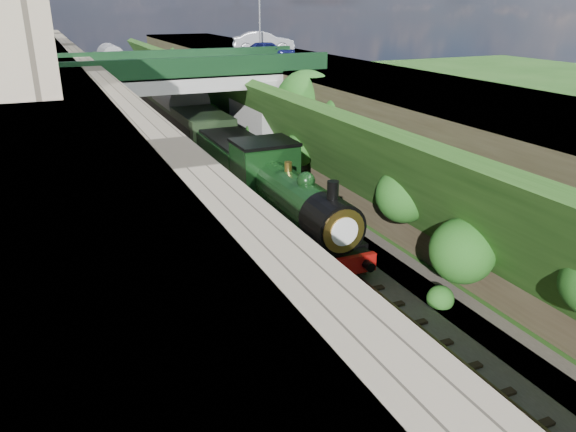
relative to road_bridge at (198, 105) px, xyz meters
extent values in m
plane|color=#1E4714|center=(-0.94, -24.00, -4.08)|extent=(160.00, 160.00, 0.00)
cube|color=#473F38|center=(-0.94, -4.00, -3.98)|extent=(10.00, 90.00, 0.20)
cube|color=#756B56|center=(-6.44, -4.00, -0.58)|extent=(1.00, 90.00, 7.00)
cube|color=#262628|center=(-9.94, -4.00, -0.58)|extent=(6.00, 90.00, 7.00)
cube|color=#262628|center=(8.56, -4.00, -0.95)|extent=(8.00, 90.00, 6.25)
cube|color=#1E4714|center=(4.06, -4.00, -1.38)|extent=(4.02, 90.00, 6.36)
sphere|color=#194C14|center=(3.54, -21.11, -2.02)|extent=(2.34, 2.34, 2.34)
sphere|color=#194C14|center=(4.73, -18.11, -0.08)|extent=(2.23, 2.23, 2.23)
sphere|color=#194C14|center=(3.96, -16.89, -1.33)|extent=(2.36, 2.36, 2.36)
sphere|color=#194C14|center=(5.13, -12.68, 0.57)|extent=(1.22, 1.22, 1.22)
sphere|color=#194C14|center=(5.20, -9.21, 0.69)|extent=(1.83, 1.83, 1.83)
sphere|color=#194C14|center=(3.73, -7.05, -1.71)|extent=(1.89, 1.89, 1.89)
sphere|color=#194C14|center=(3.07, -3.58, -2.78)|extent=(1.26, 1.26, 1.26)
sphere|color=#194C14|center=(3.65, -0.53, -1.83)|extent=(1.37, 1.37, 1.37)
sphere|color=#194C14|center=(3.34, 2.51, -2.35)|extent=(1.27, 1.27, 1.27)
sphere|color=#194C14|center=(4.46, 4.77, -0.51)|extent=(2.21, 2.21, 2.21)
sphere|color=#194C14|center=(3.17, 8.93, -2.62)|extent=(2.17, 2.17, 2.17)
sphere|color=#194C14|center=(2.99, 11.28, -2.90)|extent=(2.13, 2.13, 2.13)
sphere|color=#194C14|center=(4.50, 14.75, -0.45)|extent=(1.82, 1.82, 1.82)
sphere|color=#194C14|center=(3.54, 17.41, -2.01)|extent=(2.01, 2.01, 2.01)
sphere|color=#194C14|center=(3.73, 19.33, -1.71)|extent=(1.96, 1.96, 1.96)
sphere|color=#194C14|center=(2.66, 23.20, -3.45)|extent=(2.33, 2.33, 2.33)
sphere|color=#194C14|center=(5.12, 26.39, 0.55)|extent=(2.37, 2.37, 2.37)
sphere|color=#194C14|center=(4.00, 29.66, -1.27)|extent=(1.98, 1.98, 1.98)
cube|color=black|center=(-2.94, -4.00, -3.84)|extent=(2.50, 90.00, 0.07)
cube|color=brown|center=(-3.66, -4.00, -3.75)|extent=(0.08, 90.00, 0.14)
cube|color=brown|center=(-2.23, -4.00, -3.75)|extent=(0.08, 90.00, 0.14)
cube|color=black|center=(0.26, -4.00, -3.84)|extent=(2.50, 90.00, 0.07)
cube|color=brown|center=(-0.46, -4.00, -3.75)|extent=(0.08, 90.00, 0.14)
cube|color=brown|center=(0.97, -4.00, -3.75)|extent=(0.08, 90.00, 0.14)
cube|color=gray|center=(-0.44, 0.00, 1.62)|extent=(16.00, 6.00, 0.90)
cube|color=#123318|center=(-0.44, -2.85, 2.57)|extent=(16.00, 0.30, 1.20)
cube|color=#123318|center=(-0.44, 2.85, 2.57)|extent=(16.00, 0.30, 1.20)
cube|color=gray|center=(-6.44, 0.00, -1.23)|extent=(1.40, 6.40, 5.70)
cube|color=gray|center=(4.26, 0.00, -1.23)|extent=(2.40, 6.40, 5.70)
cylinder|color=black|center=(4.86, -5.71, -1.88)|extent=(0.30, 0.30, 4.40)
sphere|color=#194C14|center=(4.86, -5.71, 0.72)|extent=(3.60, 3.60, 3.60)
sphere|color=#194C14|center=(5.36, -4.91, 0.12)|extent=(2.40, 2.40, 2.40)
cylinder|color=gray|center=(7.54, 8.52, 5.17)|extent=(0.14, 0.14, 6.00)
imported|color=#121652|center=(6.26, 3.52, 2.84)|extent=(4.17, 2.59, 1.33)
imported|color=#A0A1A4|center=(8.48, 10.24, 3.00)|extent=(5.29, 2.91, 1.65)
cube|color=black|center=(0.26, -14.48, -3.58)|extent=(2.40, 8.40, 0.60)
cube|color=black|center=(0.26, -13.48, -3.03)|extent=(2.70, 10.00, 0.35)
cube|color=maroon|center=(0.26, -18.58, -3.13)|extent=(2.70, 0.25, 0.70)
cylinder|color=black|center=(0.26, -14.28, -1.73)|extent=(1.90, 5.60, 1.90)
cylinder|color=black|center=(0.26, -17.58, -1.73)|extent=(1.96, 1.80, 1.96)
cylinder|color=white|center=(0.26, -18.56, -1.73)|extent=(1.10, 0.05, 1.10)
cylinder|color=black|center=(0.26, -17.58, -0.53)|extent=(0.44, 0.44, 0.90)
sphere|color=black|center=(0.26, -15.28, -0.73)|extent=(0.76, 0.76, 0.76)
cylinder|color=#A57F33|center=(0.26, -13.48, -0.63)|extent=(0.32, 0.32, 0.50)
cube|color=black|center=(0.26, -10.68, -1.58)|extent=(2.75, 2.40, 2.80)
cube|color=black|center=(0.26, -10.68, -0.13)|extent=(2.85, 2.50, 0.15)
cube|color=black|center=(-0.99, -17.08, -3.23)|extent=(0.60, 1.40, 0.90)
cube|color=black|center=(1.51, -17.08, -3.23)|extent=(0.60, 1.40, 0.90)
cube|color=black|center=(0.26, -6.28, -3.63)|extent=(2.30, 6.00, 0.50)
cube|color=black|center=(0.26, -6.28, -3.38)|extent=(2.60, 6.00, 0.50)
cube|color=black|center=(0.26, -6.28, -2.18)|extent=(2.70, 6.00, 2.40)
cube|color=black|center=(0.26, -6.28, -0.93)|extent=(2.50, 5.60, 0.20)
cube|color=black|center=(0.26, 6.32, -3.68)|extent=(2.30, 17.00, 0.40)
cube|color=black|center=(0.26, 6.32, -3.43)|extent=(2.50, 17.00, 0.50)
cube|color=black|center=(0.26, 6.32, -1.93)|extent=(2.80, 18.00, 2.70)
cube|color=slate|center=(0.26, 6.32, -0.43)|extent=(2.90, 18.00, 0.50)
cube|color=black|center=(0.26, 25.12, -3.68)|extent=(2.30, 17.00, 0.40)
cube|color=black|center=(0.26, 25.12, -3.43)|extent=(2.50, 17.00, 0.50)
cube|color=black|center=(0.26, 25.12, -1.93)|extent=(2.80, 18.00, 2.70)
cube|color=slate|center=(0.26, 25.12, -0.43)|extent=(2.90, 18.00, 0.50)
cube|color=black|center=(0.26, 43.92, -3.68)|extent=(2.30, 17.00, 0.40)
cube|color=black|center=(0.26, 43.92, -3.43)|extent=(2.50, 17.00, 0.50)
cube|color=black|center=(0.26, 43.92, -1.93)|extent=(2.80, 18.00, 2.70)
cube|color=slate|center=(0.26, 43.92, -0.43)|extent=(2.90, 18.00, 0.50)
camera|label=1|loc=(-9.22, -34.93, 6.09)|focal=35.00mm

